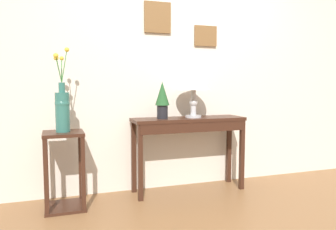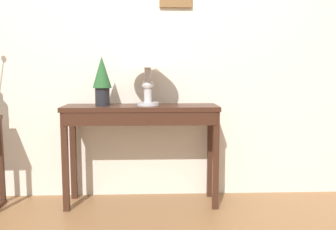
# 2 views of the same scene
# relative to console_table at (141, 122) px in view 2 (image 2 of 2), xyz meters

# --- Properties ---
(back_wall_with_art) EXTENTS (9.00, 0.13, 2.80)m
(back_wall_with_art) POSITION_rel_console_table_xyz_m (-0.00, 0.28, 0.74)
(back_wall_with_art) COLOR beige
(back_wall_with_art) RESTS_ON ground
(console_table) EXTENTS (1.20, 0.35, 0.79)m
(console_table) POSITION_rel_console_table_xyz_m (0.00, 0.00, 0.00)
(console_table) COLOR #381E14
(console_table) RESTS_ON ground
(table_lamp) EXTENTS (0.36, 0.36, 0.48)m
(table_lamp) POSITION_rel_console_table_xyz_m (0.05, 0.02, 0.49)
(table_lamp) COLOR #B7B7BC
(table_lamp) RESTS_ON console_table
(potted_plant_on_console) EXTENTS (0.15, 0.15, 0.38)m
(potted_plant_on_console) POSITION_rel_console_table_xyz_m (-0.30, 0.01, 0.34)
(potted_plant_on_console) COLOR black
(potted_plant_on_console) RESTS_ON console_table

